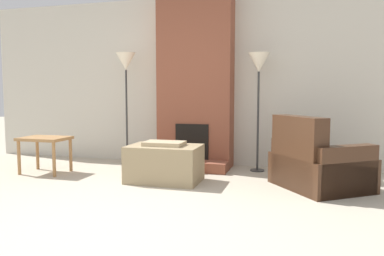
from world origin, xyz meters
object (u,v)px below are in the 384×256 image
(side_table, at_px, (45,143))
(floor_lamp_right, at_px, (259,68))
(ottoman, at_px, (164,163))
(armchair, at_px, (315,166))
(floor_lamp_left, at_px, (126,67))

(side_table, xyz_separation_m, floor_lamp_right, (2.84, 0.93, 1.03))
(ottoman, bearing_deg, armchair, 4.87)
(ottoman, bearing_deg, floor_lamp_right, 42.22)
(side_table, xyz_separation_m, floor_lamp_left, (0.81, 0.93, 1.08))
(floor_lamp_right, bearing_deg, ottoman, -137.78)
(ottoman, relative_size, floor_lamp_left, 0.52)
(armchair, height_order, side_table, armchair)
(side_table, bearing_deg, ottoman, -1.26)
(ottoman, bearing_deg, floor_lamp_left, 135.07)
(armchair, bearing_deg, floor_lamp_right, 7.19)
(ottoman, height_order, armchair, armchair)
(side_table, bearing_deg, floor_lamp_left, 48.90)
(ottoman, xyz_separation_m, floor_lamp_right, (1.06, 0.96, 1.22))
(armchair, distance_m, side_table, 3.59)
(ottoman, bearing_deg, side_table, 178.74)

